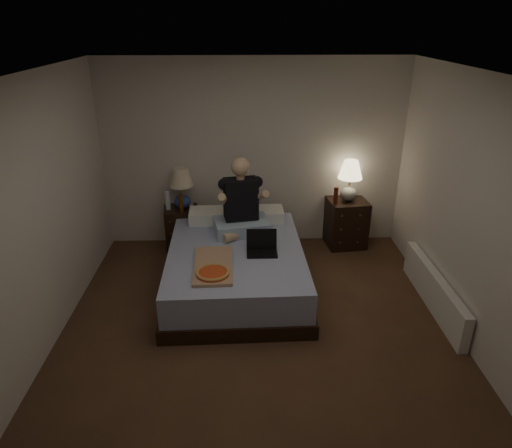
{
  "coord_description": "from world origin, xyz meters",
  "views": [
    {
      "loc": [
        -0.13,
        -3.65,
        2.91
      ],
      "look_at": [
        0.0,
        0.9,
        0.85
      ],
      "focal_mm": 32.0,
      "sensor_mm": 36.0,
      "label": 1
    }
  ],
  "objects_px": {
    "nightstand_right": "(346,223)",
    "beer_bottle_right": "(336,195)",
    "lamp_right": "(350,181)",
    "beer_bottle_left": "(181,203)",
    "water_bottle": "(168,201)",
    "soda_can": "(191,207)",
    "lamp_left": "(182,189)",
    "laptop": "(262,244)",
    "bed": "(236,268)",
    "radiator": "(434,291)",
    "nightstand_left": "(182,228)",
    "person": "(241,197)",
    "pizza_box": "(213,274)"
  },
  "relations": [
    {
      "from": "nightstand_right",
      "to": "beer_bottle_right",
      "type": "relative_size",
      "value": 2.87
    },
    {
      "from": "lamp_right",
      "to": "beer_bottle_left",
      "type": "xyz_separation_m",
      "value": [
        -2.23,
        -0.12,
        -0.25
      ]
    },
    {
      "from": "water_bottle",
      "to": "soda_can",
      "type": "height_order",
      "value": "water_bottle"
    },
    {
      "from": "lamp_left",
      "to": "laptop",
      "type": "height_order",
      "value": "lamp_left"
    },
    {
      "from": "bed",
      "to": "laptop",
      "type": "distance_m",
      "value": 0.49
    },
    {
      "from": "lamp_right",
      "to": "radiator",
      "type": "relative_size",
      "value": 0.35
    },
    {
      "from": "bed",
      "to": "laptop",
      "type": "relative_size",
      "value": 5.98
    },
    {
      "from": "nightstand_left",
      "to": "water_bottle",
      "type": "xyz_separation_m",
      "value": [
        -0.16,
        -0.03,
        0.41
      ]
    },
    {
      "from": "laptop",
      "to": "lamp_left",
      "type": "bearing_deg",
      "value": 130.27
    },
    {
      "from": "nightstand_right",
      "to": "person",
      "type": "relative_size",
      "value": 0.71
    },
    {
      "from": "nightstand_right",
      "to": "soda_can",
      "type": "height_order",
      "value": "soda_can"
    },
    {
      "from": "bed",
      "to": "nightstand_right",
      "type": "bearing_deg",
      "value": 33.62
    },
    {
      "from": "beer_bottle_right",
      "to": "water_bottle",
      "type": "bearing_deg",
      "value": 178.12
    },
    {
      "from": "lamp_right",
      "to": "laptop",
      "type": "height_order",
      "value": "lamp_right"
    },
    {
      "from": "lamp_right",
      "to": "soda_can",
      "type": "distance_m",
      "value": 2.13
    },
    {
      "from": "nightstand_right",
      "to": "lamp_left",
      "type": "bearing_deg",
      "value": 173.0
    },
    {
      "from": "pizza_box",
      "to": "nightstand_right",
      "type": "bearing_deg",
      "value": 42.17
    },
    {
      "from": "beer_bottle_right",
      "to": "radiator",
      "type": "distance_m",
      "value": 1.76
    },
    {
      "from": "lamp_left",
      "to": "lamp_right",
      "type": "bearing_deg",
      "value": 0.0
    },
    {
      "from": "radiator",
      "to": "lamp_left",
      "type": "bearing_deg",
      "value": 151.98
    },
    {
      "from": "nightstand_left",
      "to": "beer_bottle_left",
      "type": "relative_size",
      "value": 2.5
    },
    {
      "from": "water_bottle",
      "to": "nightstand_right",
      "type": "bearing_deg",
      "value": 0.71
    },
    {
      "from": "nightstand_right",
      "to": "laptop",
      "type": "bearing_deg",
      "value": -142.31
    },
    {
      "from": "beer_bottle_left",
      "to": "laptop",
      "type": "bearing_deg",
      "value": -46.77
    },
    {
      "from": "nightstand_left",
      "to": "laptop",
      "type": "height_order",
      "value": "laptop"
    },
    {
      "from": "lamp_left",
      "to": "laptop",
      "type": "relative_size",
      "value": 1.65
    },
    {
      "from": "bed",
      "to": "laptop",
      "type": "height_order",
      "value": "laptop"
    },
    {
      "from": "pizza_box",
      "to": "radiator",
      "type": "bearing_deg",
      "value": 1.69
    },
    {
      "from": "nightstand_left",
      "to": "water_bottle",
      "type": "relative_size",
      "value": 2.3
    },
    {
      "from": "nightstand_left",
      "to": "lamp_right",
      "type": "bearing_deg",
      "value": -6.67
    },
    {
      "from": "nightstand_left",
      "to": "pizza_box",
      "type": "distance_m",
      "value": 1.79
    },
    {
      "from": "nightstand_right",
      "to": "beer_bottle_left",
      "type": "height_order",
      "value": "beer_bottle_left"
    },
    {
      "from": "beer_bottle_left",
      "to": "person",
      "type": "xyz_separation_m",
      "value": [
        0.8,
        -0.51,
        0.28
      ]
    },
    {
      "from": "nightstand_left",
      "to": "person",
      "type": "distance_m",
      "value": 1.24
    },
    {
      "from": "lamp_right",
      "to": "bed",
      "type": "bearing_deg",
      "value": -144.68
    },
    {
      "from": "beer_bottle_right",
      "to": "pizza_box",
      "type": "xyz_separation_m",
      "value": [
        -1.54,
        -1.59,
        -0.23
      ]
    },
    {
      "from": "lamp_left",
      "to": "lamp_right",
      "type": "xyz_separation_m",
      "value": [
        2.23,
        0.0,
        0.09
      ]
    },
    {
      "from": "bed",
      "to": "beer_bottle_left",
      "type": "relative_size",
      "value": 8.84
    },
    {
      "from": "beer_bottle_left",
      "to": "pizza_box",
      "type": "bearing_deg",
      "value": -72.43
    },
    {
      "from": "lamp_right",
      "to": "pizza_box",
      "type": "height_order",
      "value": "lamp_right"
    },
    {
      "from": "water_bottle",
      "to": "radiator",
      "type": "bearing_deg",
      "value": -26.06
    },
    {
      "from": "pizza_box",
      "to": "bed",
      "type": "bearing_deg",
      "value": 68.07
    },
    {
      "from": "lamp_left",
      "to": "soda_can",
      "type": "height_order",
      "value": "lamp_left"
    },
    {
      "from": "lamp_left",
      "to": "water_bottle",
      "type": "relative_size",
      "value": 2.24
    },
    {
      "from": "nightstand_right",
      "to": "water_bottle",
      "type": "distance_m",
      "value": 2.45
    },
    {
      "from": "lamp_right",
      "to": "nightstand_left",
      "type": "bearing_deg",
      "value": 180.0
    },
    {
      "from": "nightstand_left",
      "to": "lamp_left",
      "type": "distance_m",
      "value": 0.57
    },
    {
      "from": "lamp_left",
      "to": "beer_bottle_right",
      "type": "relative_size",
      "value": 2.43
    },
    {
      "from": "water_bottle",
      "to": "radiator",
      "type": "xyz_separation_m",
      "value": [
        3.07,
        -1.5,
        -0.5
      ]
    },
    {
      "from": "nightstand_right",
      "to": "lamp_right",
      "type": "relative_size",
      "value": 1.18
    }
  ]
}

